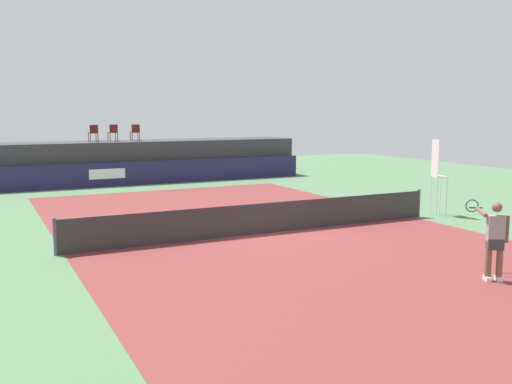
% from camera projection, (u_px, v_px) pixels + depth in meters
% --- Properties ---
extents(ground_plane, '(48.00, 48.00, 0.00)m').
position_uv_depth(ground_plane, '(227.00, 217.00, 20.18)').
color(ground_plane, '#4C704C').
extents(court_inner, '(12.00, 22.00, 0.00)m').
position_uv_depth(court_inner, '(265.00, 233.00, 17.52)').
color(court_inner, maroon).
rests_on(court_inner, ground).
extents(sponsor_wall, '(18.00, 0.22, 1.20)m').
position_uv_depth(sponsor_wall, '(146.00, 173.00, 29.39)').
color(sponsor_wall, '#231E4C').
rests_on(sponsor_wall, ground).
extents(spectator_platform, '(18.00, 2.80, 2.20)m').
position_uv_depth(spectator_platform, '(137.00, 161.00, 30.92)').
color(spectator_platform, '#38383D').
rests_on(spectator_platform, ground).
extents(spectator_chair_far_left, '(0.47, 0.47, 0.89)m').
position_uv_depth(spectator_chair_far_left, '(93.00, 132.00, 29.56)').
color(spectator_chair_far_left, '#561919').
rests_on(spectator_chair_far_left, spectator_platform).
extents(spectator_chair_left, '(0.47, 0.47, 0.89)m').
position_uv_depth(spectator_chair_left, '(113.00, 132.00, 30.27)').
color(spectator_chair_left, '#561919').
rests_on(spectator_chair_left, spectator_platform).
extents(spectator_chair_center, '(0.45, 0.45, 0.89)m').
position_uv_depth(spectator_chair_center, '(135.00, 132.00, 30.63)').
color(spectator_chair_center, '#561919').
rests_on(spectator_chair_center, spectator_platform).
extents(umpire_chair, '(0.51, 0.51, 2.76)m').
position_uv_depth(umpire_chair, '(437.00, 172.00, 20.42)').
color(umpire_chair, white).
rests_on(umpire_chair, ground).
extents(tennis_net, '(12.40, 0.02, 0.95)m').
position_uv_depth(tennis_net, '(265.00, 218.00, 17.45)').
color(tennis_net, '#2D2D2D').
rests_on(tennis_net, ground).
extents(net_post_near, '(0.10, 0.10, 1.00)m').
position_uv_depth(net_post_near, '(55.00, 237.00, 14.71)').
color(net_post_near, '#4C4C51').
rests_on(net_post_near, ground).
extents(net_post_far, '(0.10, 0.10, 1.00)m').
position_uv_depth(net_post_far, '(419.00, 203.00, 20.19)').
color(net_post_far, '#4C4C51').
rests_on(net_post_far, ground).
extents(tennis_player, '(0.70, 1.26, 1.77)m').
position_uv_depth(tennis_player, '(494.00, 238.00, 12.46)').
color(tennis_player, white).
rests_on(tennis_player, court_inner).
extents(tennis_ball, '(0.07, 0.07, 0.07)m').
position_uv_depth(tennis_ball, '(165.00, 210.00, 21.38)').
color(tennis_ball, '#D8EA33').
rests_on(tennis_ball, court_inner).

